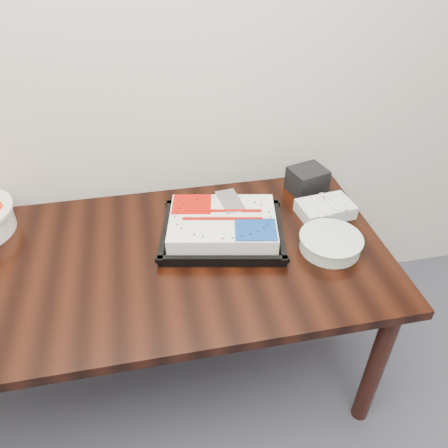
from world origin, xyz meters
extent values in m
plane|color=white|center=(0.00, 2.50, 1.35)|extent=(5.00, 0.00, 5.00)
cube|color=black|center=(0.00, 2.00, 0.73)|extent=(1.80, 0.90, 0.04)
cylinder|color=black|center=(0.82, 1.63, 0.35)|extent=(0.07, 0.07, 0.71)
cylinder|color=black|center=(0.82, 2.37, 0.35)|extent=(0.07, 0.07, 0.71)
cube|color=black|center=(0.29, 2.08, 0.76)|extent=(0.54, 0.46, 0.02)
cube|color=white|center=(0.29, 2.08, 0.81)|extent=(0.46, 0.38, 0.07)
cube|color=#A50C03|center=(0.17, 2.16, 0.84)|extent=(0.18, 0.16, 0.00)
cube|color=navy|center=(0.41, 1.99, 0.84)|extent=(0.18, 0.16, 0.00)
cube|color=silver|center=(0.32, 2.18, 0.85)|extent=(0.10, 0.17, 0.00)
cylinder|color=white|center=(0.68, 1.92, 0.78)|extent=(0.23, 0.23, 0.05)
cylinder|color=white|center=(0.68, 1.92, 0.81)|extent=(0.24, 0.24, 0.01)
cube|color=silver|center=(0.74, 2.13, 0.78)|extent=(0.24, 0.17, 0.06)
cube|color=black|center=(0.73, 2.32, 0.81)|extent=(0.18, 0.17, 0.11)
camera|label=1|loc=(0.03, 0.75, 1.86)|focal=35.00mm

